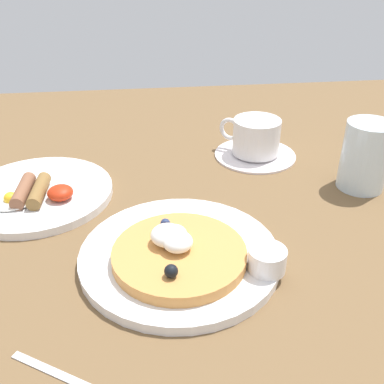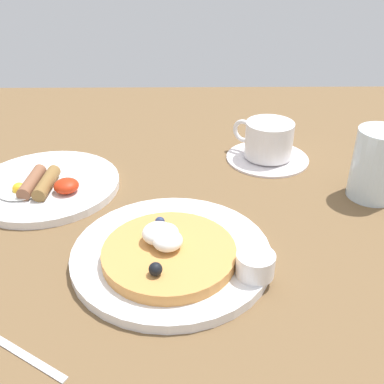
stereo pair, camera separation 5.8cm
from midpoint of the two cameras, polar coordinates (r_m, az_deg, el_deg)
ground_plane at (r=62.02cm, az=-6.08°, el=-6.82°), size 173.80×131.34×3.00cm
pancake_plate at (r=56.70cm, az=-4.51°, el=-8.08°), size 25.00×25.00×1.31cm
pancake_with_berries at (r=54.40cm, az=-4.92°, el=-7.61°), size 16.25×16.25×3.89cm
syrup_ramekin at (r=52.82cm, az=6.41°, el=-8.62°), size 4.50×4.50×2.82cm
breakfast_plate at (r=74.08cm, az=-21.20°, el=-0.23°), size 22.99×22.99×1.26cm
fried_breakfast at (r=71.13cm, az=-21.72°, el=-0.23°), size 12.10×8.51×2.28cm
coffee_saucer at (r=82.48cm, az=6.03°, el=4.77°), size 14.70×14.70×0.74cm
coffee_cup at (r=81.04cm, az=6.06°, el=7.10°), size 10.35×8.94×6.27cm
water_glass at (r=73.72cm, az=19.10°, el=4.31°), size 7.32×7.32×10.90cm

